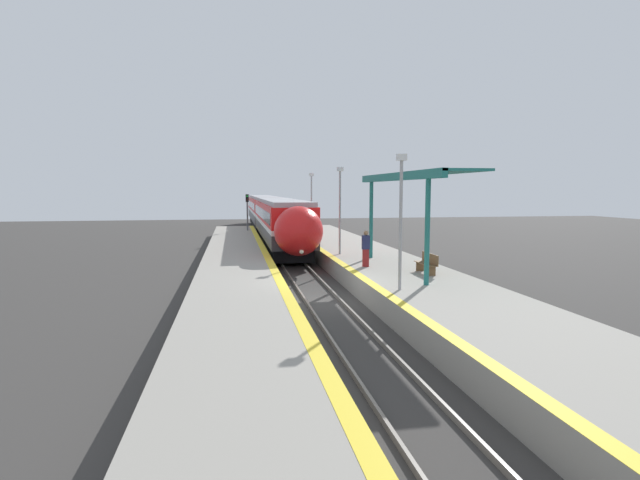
{
  "coord_description": "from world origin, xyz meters",
  "views": [
    {
      "loc": [
        -3.59,
        -19.68,
        4.62
      ],
      "look_at": [
        0.55,
        4.01,
        2.2
      ],
      "focal_mm": 28.0,
      "sensor_mm": 36.0,
      "label": 1
    }
  ],
  "objects_px": {
    "lamppost_mid": "(340,204)",
    "lamppost_near": "(401,212)",
    "railway_signal": "(247,212)",
    "platform_bench": "(427,263)",
    "lamppost_far": "(311,200)",
    "person_waiting": "(366,248)",
    "train": "(270,214)"
  },
  "relations": [
    {
      "from": "lamppost_mid",
      "to": "lamppost_near",
      "type": "bearing_deg",
      "value": -90.0
    },
    {
      "from": "railway_signal",
      "to": "platform_bench",
      "type": "bearing_deg",
      "value": -74.04
    },
    {
      "from": "lamppost_mid",
      "to": "lamppost_far",
      "type": "relative_size",
      "value": 1.0
    },
    {
      "from": "platform_bench",
      "to": "lamppost_mid",
      "type": "relative_size",
      "value": 0.36
    },
    {
      "from": "person_waiting",
      "to": "lamppost_near",
      "type": "xyz_separation_m",
      "value": [
        -0.23,
        -5.65,
        1.97
      ]
    },
    {
      "from": "platform_bench",
      "to": "lamppost_mid",
      "type": "xyz_separation_m",
      "value": [
        -2.42,
        7.22,
        2.39
      ]
    },
    {
      "from": "railway_signal",
      "to": "lamppost_mid",
      "type": "bearing_deg",
      "value": -75.11
    },
    {
      "from": "train",
      "to": "lamppost_far",
      "type": "bearing_deg",
      "value": -76.52
    },
    {
      "from": "train",
      "to": "lamppost_mid",
      "type": "bearing_deg",
      "value": -83.27
    },
    {
      "from": "railway_signal",
      "to": "lamppost_far",
      "type": "bearing_deg",
      "value": -57.13
    },
    {
      "from": "lamppost_mid",
      "to": "lamppost_far",
      "type": "height_order",
      "value": "same"
    },
    {
      "from": "lamppost_near",
      "to": "railway_signal",
      "type": "bearing_deg",
      "value": 99.5
    },
    {
      "from": "train",
      "to": "person_waiting",
      "type": "height_order",
      "value": "train"
    },
    {
      "from": "train",
      "to": "person_waiting",
      "type": "relative_size",
      "value": 26.04
    },
    {
      "from": "person_waiting",
      "to": "lamppost_far",
      "type": "distance_m",
      "value": 15.54
    },
    {
      "from": "lamppost_near",
      "to": "lamppost_mid",
      "type": "height_order",
      "value": "same"
    },
    {
      "from": "platform_bench",
      "to": "lamppost_mid",
      "type": "height_order",
      "value": "lamppost_mid"
    },
    {
      "from": "platform_bench",
      "to": "railway_signal",
      "type": "xyz_separation_m",
      "value": [
        -7.18,
        25.13,
        1.18
      ]
    },
    {
      "from": "train",
      "to": "railway_signal",
      "type": "height_order",
      "value": "railway_signal"
    },
    {
      "from": "platform_bench",
      "to": "person_waiting",
      "type": "bearing_deg",
      "value": 133.13
    },
    {
      "from": "train",
      "to": "platform_bench",
      "type": "bearing_deg",
      "value": -80.12
    },
    {
      "from": "lamppost_far",
      "to": "person_waiting",
      "type": "bearing_deg",
      "value": -89.16
    },
    {
      "from": "lamppost_near",
      "to": "platform_bench",
      "type": "bearing_deg",
      "value": 53.78
    },
    {
      "from": "lamppost_mid",
      "to": "train",
      "type": "bearing_deg",
      "value": 96.73
    },
    {
      "from": "train",
      "to": "lamppost_far",
      "type": "height_order",
      "value": "lamppost_far"
    },
    {
      "from": "person_waiting",
      "to": "railway_signal",
      "type": "bearing_deg",
      "value": 102.35
    },
    {
      "from": "train",
      "to": "platform_bench",
      "type": "relative_size",
      "value": 25.44
    },
    {
      "from": "train",
      "to": "lamppost_near",
      "type": "distance_m",
      "value": 31.42
    },
    {
      "from": "train",
      "to": "person_waiting",
      "type": "distance_m",
      "value": 25.78
    },
    {
      "from": "platform_bench",
      "to": "lamppost_far",
      "type": "relative_size",
      "value": 0.36
    },
    {
      "from": "person_waiting",
      "to": "lamppost_mid",
      "type": "height_order",
      "value": "lamppost_mid"
    },
    {
      "from": "person_waiting",
      "to": "railway_signal",
      "type": "height_order",
      "value": "railway_signal"
    }
  ]
}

